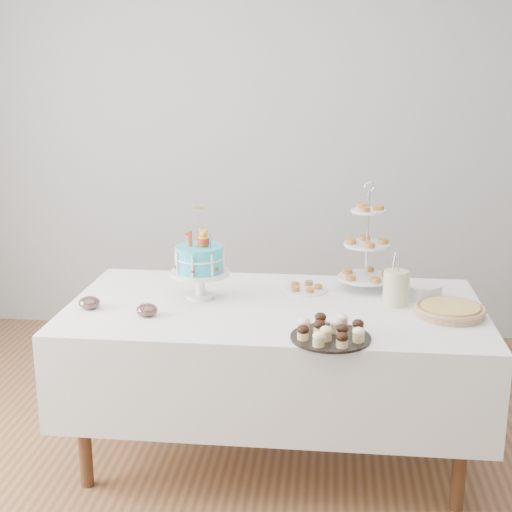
# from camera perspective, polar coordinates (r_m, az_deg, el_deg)

# --- Properties ---
(floor) EXTENTS (5.00, 5.00, 0.00)m
(floor) POSITION_cam_1_polar(r_m,az_deg,el_deg) (3.39, 0.98, -18.01)
(floor) COLOR brown
(floor) RESTS_ON ground
(walls) EXTENTS (5.04, 4.04, 2.70)m
(walls) POSITION_cam_1_polar(r_m,az_deg,el_deg) (2.89, 1.10, 5.08)
(walls) COLOR #989A9D
(walls) RESTS_ON floor
(table) EXTENTS (1.92, 1.02, 0.77)m
(table) POSITION_cam_1_polar(r_m,az_deg,el_deg) (3.40, 1.49, -7.55)
(table) COLOR white
(table) RESTS_ON floor
(birthday_cake) EXTENTS (0.28, 0.28, 0.44)m
(birthday_cake) POSITION_cam_1_polar(r_m,az_deg,el_deg) (3.39, -4.49, -1.45)
(birthday_cake) COLOR white
(birthday_cake) RESTS_ON table
(cupcake_tray) EXTENTS (0.33, 0.33, 0.08)m
(cupcake_tray) POSITION_cam_1_polar(r_m,az_deg,el_deg) (2.92, 6.01, -5.93)
(cupcake_tray) COLOR black
(cupcake_tray) RESTS_ON table
(pie) EXTENTS (0.31, 0.31, 0.05)m
(pie) POSITION_cam_1_polar(r_m,az_deg,el_deg) (3.28, 15.27, -4.20)
(pie) COLOR tan
(pie) RESTS_ON table
(tiered_stand) EXTENTS (0.28, 0.28, 0.54)m
(tiered_stand) POSITION_cam_1_polar(r_m,az_deg,el_deg) (3.54, 8.87, 0.86)
(tiered_stand) COLOR silver
(tiered_stand) RESTS_ON table
(plate_stack) EXTENTS (0.18, 0.18, 0.07)m
(plate_stack) POSITION_cam_1_polar(r_m,az_deg,el_deg) (3.50, 13.19, -2.74)
(plate_stack) COLOR white
(plate_stack) RESTS_ON table
(pastry_plate) EXTENTS (0.22, 0.22, 0.03)m
(pastry_plate) POSITION_cam_1_polar(r_m,az_deg,el_deg) (3.53, 4.00, -2.57)
(pastry_plate) COLOR white
(pastry_plate) RESTS_ON table
(jam_bowl_a) EXTENTS (0.10, 0.10, 0.06)m
(jam_bowl_a) POSITION_cam_1_polar(r_m,az_deg,el_deg) (3.21, -8.71, -4.30)
(jam_bowl_a) COLOR silver
(jam_bowl_a) RESTS_ON table
(jam_bowl_b) EXTENTS (0.10, 0.10, 0.06)m
(jam_bowl_b) POSITION_cam_1_polar(r_m,az_deg,el_deg) (3.35, -13.18, -3.68)
(jam_bowl_b) COLOR silver
(jam_bowl_b) RESTS_ON table
(utensil_pitcher) EXTENTS (0.12, 0.11, 0.25)m
(utensil_pitcher) POSITION_cam_1_polar(r_m,az_deg,el_deg) (3.35, 11.10, -2.41)
(utensil_pitcher) COLOR white
(utensil_pitcher) RESTS_ON table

